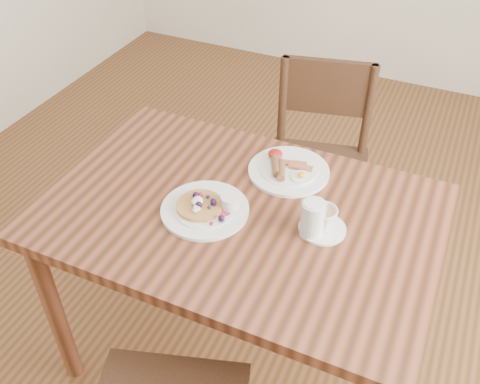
# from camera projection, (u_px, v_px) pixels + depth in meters

# --- Properties ---
(ground) EXTENTS (5.00, 5.00, 0.00)m
(ground) POSITION_uv_depth(u_px,v_px,m) (240.00, 351.00, 2.12)
(ground) COLOR #503316
(ground) RESTS_ON ground
(dining_table) EXTENTS (1.20, 0.80, 0.75)m
(dining_table) POSITION_uv_depth(u_px,v_px,m) (240.00, 233.00, 1.70)
(dining_table) COLOR brown
(dining_table) RESTS_ON ground
(chair_far) EXTENTS (0.50, 0.50, 0.88)m
(chair_far) POSITION_uv_depth(u_px,v_px,m) (318.00, 158.00, 2.28)
(chair_far) COLOR #3A2515
(chair_far) RESTS_ON ground
(pancake_plate) EXTENTS (0.27, 0.27, 0.06)m
(pancake_plate) POSITION_uv_depth(u_px,v_px,m) (207.00, 208.00, 1.62)
(pancake_plate) COLOR white
(pancake_plate) RESTS_ON dining_table
(breakfast_plate) EXTENTS (0.27, 0.27, 0.04)m
(breakfast_plate) POSITION_uv_depth(u_px,v_px,m) (288.00, 169.00, 1.77)
(breakfast_plate) COLOR white
(breakfast_plate) RESTS_ON dining_table
(teacup_saucer) EXTENTS (0.14, 0.14, 0.08)m
(teacup_saucer) POSITION_uv_depth(u_px,v_px,m) (323.00, 221.00, 1.55)
(teacup_saucer) COLOR white
(teacup_saucer) RESTS_ON dining_table
(water_glass) EXTENTS (0.07, 0.07, 0.11)m
(water_glass) POSITION_uv_depth(u_px,v_px,m) (313.00, 219.00, 1.52)
(water_glass) COLOR silver
(water_glass) RESTS_ON dining_table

